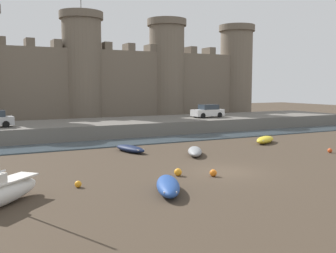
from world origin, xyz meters
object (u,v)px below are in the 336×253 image
rowboat_near_channel_left (265,140)px  car_quay_centre_west (208,111)px  rowboat_foreground_right (168,185)px  rowboat_midflat_left (195,151)px  rowboat_midflat_right (130,148)px  mooring_buoy_off_centre (330,151)px  mooring_buoy_near_shore (178,172)px  mooring_buoy_near_channel (213,173)px  mooring_buoy_mid_mud (78,184)px

rowboat_near_channel_left → car_quay_centre_west: bearing=82.2°
rowboat_foreground_right → rowboat_midflat_left: bearing=51.9°
rowboat_foreground_right → rowboat_midflat_left: 11.16m
rowboat_midflat_left → rowboat_midflat_right: 5.47m
mooring_buoy_off_centre → rowboat_midflat_left: bearing=159.0°
mooring_buoy_near_shore → mooring_buoy_off_centre: bearing=6.2°
mooring_buoy_near_channel → rowboat_foreground_right: bearing=-153.6°
mooring_buoy_near_shore → mooring_buoy_near_channel: (1.82, -1.11, -0.02)m
rowboat_near_channel_left → mooring_buoy_near_channel: rowboat_near_channel_left is taller
rowboat_foreground_right → mooring_buoy_off_centre: 17.97m
rowboat_midflat_right → mooring_buoy_off_centre: 16.37m
rowboat_midflat_right → car_quay_centre_west: size_ratio=0.90×
rowboat_midflat_left → mooring_buoy_mid_mud: size_ratio=9.60×
rowboat_midflat_left → rowboat_near_channel_left: (9.38, 2.64, 0.01)m
rowboat_midflat_left → mooring_buoy_off_centre: 11.19m
rowboat_foreground_right → mooring_buoy_mid_mud: (-3.80, 3.19, -0.21)m
rowboat_midflat_right → mooring_buoy_near_shore: rowboat_midflat_right is taller
mooring_buoy_mid_mud → mooring_buoy_near_channel: (7.91, -1.15, 0.03)m
rowboat_foreground_right → rowboat_midflat_right: (2.92, 12.56, -0.10)m
mooring_buoy_near_shore → rowboat_foreground_right: bearing=-126.1°
rowboat_midflat_right → rowboat_midflat_left: bearing=-43.7°
rowboat_near_channel_left → car_quay_centre_west: 13.04m
car_quay_centre_west → rowboat_midflat_right: bearing=-142.4°
mooring_buoy_near_channel → rowboat_midflat_left: bearing=67.7°
rowboat_foreground_right → rowboat_midflat_left: size_ratio=1.11×
car_quay_centre_west → mooring_buoy_near_channel: bearing=-122.1°
mooring_buoy_near_channel → rowboat_midflat_right: bearing=96.4°
rowboat_midflat_right → mooring_buoy_near_shore: (-0.63, -9.41, -0.06)m
rowboat_midflat_right → mooring_buoy_off_centre: bearing=-28.4°
rowboat_midflat_right → mooring_buoy_off_centre: rowboat_midflat_right is taller
car_quay_centre_west → rowboat_near_channel_left: bearing=-97.8°
rowboat_near_channel_left → rowboat_midflat_right: 13.38m
mooring_buoy_near_shore → mooring_buoy_near_channel: 2.13m
rowboat_midflat_right → rowboat_foreground_right: bearing=-103.1°
mooring_buoy_mid_mud → mooring_buoy_near_channel: 7.99m
mooring_buoy_mid_mud → mooring_buoy_near_channel: mooring_buoy_near_channel is taller
mooring_buoy_near_shore → car_quay_centre_west: size_ratio=0.11×
rowboat_foreground_right → mooring_buoy_near_channel: (4.11, 2.04, -0.18)m
rowboat_near_channel_left → mooring_buoy_near_shore: 16.24m
rowboat_near_channel_left → mooring_buoy_off_centre: rowboat_near_channel_left is taller
rowboat_midflat_right → mooring_buoy_mid_mud: rowboat_midflat_right is taller
rowboat_near_channel_left → rowboat_midflat_right: (-13.33, 1.13, -0.05)m
rowboat_midflat_right → mooring_buoy_near_shore: size_ratio=8.04×
rowboat_near_channel_left → mooring_buoy_mid_mud: rowboat_near_channel_left is taller
rowboat_midflat_left → car_quay_centre_west: 19.11m
mooring_buoy_near_shore → car_quay_centre_west: 26.35m
mooring_buoy_mid_mud → rowboat_midflat_left: bearing=27.7°
rowboat_near_channel_left → mooring_buoy_near_channel: bearing=-142.3°
mooring_buoy_near_shore → rowboat_midflat_right: bearing=86.2°
rowboat_midflat_right → rowboat_near_channel_left: bearing=-4.9°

